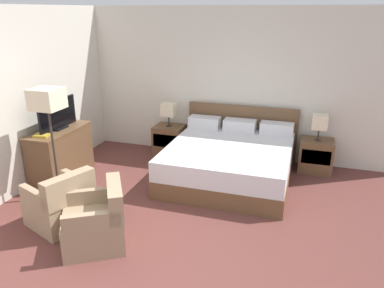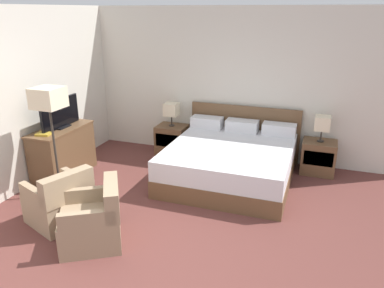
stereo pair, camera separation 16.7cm
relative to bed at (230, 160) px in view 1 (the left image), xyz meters
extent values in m
plane|color=brown|center=(-0.35, -2.57, -0.32)|extent=(10.81, 10.81, 0.00)
cube|color=silver|center=(-0.35, 1.06, 1.04)|extent=(6.34, 0.06, 2.70)
cube|color=silver|center=(-2.95, -1.07, 1.04)|extent=(0.06, 5.40, 2.70)
cube|color=brown|center=(0.00, -0.07, -0.18)|extent=(1.93, 2.04, 0.28)
cube|color=silver|center=(0.00, -0.07, 0.12)|extent=(1.91, 2.02, 0.31)
cube|color=brown|center=(0.00, 0.97, 0.19)|extent=(2.00, 0.05, 1.00)
cube|color=silver|center=(-0.65, 0.77, 0.37)|extent=(0.56, 0.28, 0.20)
cube|color=silver|center=(0.00, 0.77, 0.37)|extent=(0.56, 0.28, 0.20)
cube|color=silver|center=(0.65, 0.77, 0.37)|extent=(0.56, 0.28, 0.20)
cube|color=brown|center=(-1.34, 0.74, -0.04)|extent=(0.55, 0.46, 0.56)
cube|color=#473120|center=(-1.34, 0.51, 0.02)|extent=(0.47, 0.01, 0.25)
cube|color=brown|center=(1.34, 0.74, -0.04)|extent=(0.55, 0.46, 0.56)
cube|color=#473120|center=(1.34, 0.51, 0.02)|extent=(0.47, 0.01, 0.25)
cylinder|color=#332D28|center=(-1.34, 0.74, 0.25)|extent=(0.11, 0.11, 0.02)
cylinder|color=#332D28|center=(-1.34, 0.74, 0.35)|extent=(0.02, 0.02, 0.19)
cube|color=beige|center=(-1.34, 0.74, 0.56)|extent=(0.25, 0.25, 0.23)
cylinder|color=#332D28|center=(1.34, 0.74, 0.25)|extent=(0.11, 0.11, 0.02)
cylinder|color=#332D28|center=(1.34, 0.74, 0.35)|extent=(0.02, 0.02, 0.19)
cube|color=beige|center=(1.34, 0.74, 0.56)|extent=(0.25, 0.25, 0.23)
cube|color=brown|center=(-2.64, -0.80, 0.10)|extent=(0.49, 1.12, 0.83)
cube|color=brown|center=(-2.64, -0.80, 0.50)|extent=(0.51, 1.15, 0.02)
cube|color=black|center=(-2.64, -0.76, 0.53)|extent=(0.18, 0.27, 0.02)
cube|color=black|center=(-2.64, -0.76, 0.76)|extent=(0.04, 0.88, 0.47)
cube|color=black|center=(-2.62, -0.76, 0.76)|extent=(0.01, 0.86, 0.44)
cube|color=gold|center=(-2.65, -1.18, 0.53)|extent=(0.24, 0.20, 0.03)
cube|color=#9E8466|center=(-1.79, -2.03, -0.12)|extent=(0.88, 0.88, 0.40)
cube|color=#9E8466|center=(-1.54, -2.13, 0.26)|extent=(0.40, 0.69, 0.36)
cube|color=#9E8466|center=(-1.90, -2.30, 0.17)|extent=(0.62, 0.31, 0.18)
cube|color=#9E8466|center=(-1.68, -1.75, 0.17)|extent=(0.62, 0.31, 0.18)
cube|color=#9E8466|center=(-1.12, -2.31, -0.12)|extent=(0.93, 0.93, 0.40)
cube|color=#9E8466|center=(-0.89, -2.17, 0.26)|extent=(0.49, 0.66, 0.36)
cube|color=#9E8466|center=(-0.97, -2.56, 0.17)|extent=(0.58, 0.40, 0.18)
cube|color=#9E8466|center=(-1.28, -2.06, 0.17)|extent=(0.58, 0.40, 0.18)
cylinder|color=#332D28|center=(-2.25, -1.43, -0.30)|extent=(0.28, 0.28, 0.02)
cylinder|color=#332D28|center=(-2.25, -1.43, 0.37)|extent=(0.03, 0.03, 1.33)
cube|color=beige|center=(-2.25, -1.43, 1.18)|extent=(0.38, 0.38, 0.29)
camera|label=1|loc=(1.13, -5.57, 2.32)|focal=35.00mm
camera|label=2|loc=(1.29, -5.51, 2.32)|focal=35.00mm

